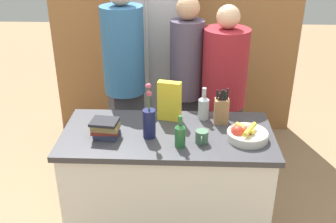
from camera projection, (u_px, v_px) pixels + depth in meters
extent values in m
cube|color=silver|center=(168.00, 187.00, 2.92)|extent=(1.40, 0.67, 0.85)
cube|color=#38383D|center=(167.00, 135.00, 2.72)|extent=(1.46, 0.70, 0.04)
cube|color=#9E6B3D|center=(175.00, 16.00, 4.15)|extent=(2.66, 0.12, 2.60)
cube|color=#B7B7BC|center=(156.00, 57.00, 3.98)|extent=(0.73, 0.60, 1.93)
cylinder|color=#B7B7BC|center=(147.00, 57.00, 3.66)|extent=(0.02, 0.02, 1.06)
cylinder|color=silver|center=(247.00, 136.00, 2.62)|extent=(0.27, 0.27, 0.05)
torus|color=silver|center=(248.00, 133.00, 2.61)|extent=(0.27, 0.27, 0.02)
sphere|color=red|center=(237.00, 131.00, 2.61)|extent=(0.08, 0.08, 0.08)
sphere|color=#C64C23|center=(244.00, 131.00, 2.62)|extent=(0.07, 0.07, 0.07)
sphere|color=red|center=(238.00, 131.00, 2.60)|extent=(0.08, 0.08, 0.08)
sphere|color=red|center=(248.00, 131.00, 2.62)|extent=(0.08, 0.08, 0.08)
cylinder|color=yellow|center=(245.00, 128.00, 2.62)|extent=(0.12, 0.13, 0.03)
cylinder|color=yellow|center=(250.00, 129.00, 2.58)|extent=(0.11, 0.17, 0.03)
cube|color=olive|center=(221.00, 111.00, 2.81)|extent=(0.10, 0.09, 0.18)
cylinder|color=black|center=(217.00, 95.00, 2.77)|extent=(0.01, 0.01, 0.08)
cylinder|color=black|center=(219.00, 97.00, 2.75)|extent=(0.01, 0.01, 0.06)
cylinder|color=black|center=(221.00, 96.00, 2.75)|extent=(0.01, 0.01, 0.09)
cylinder|color=black|center=(224.00, 96.00, 2.74)|extent=(0.01, 0.01, 0.09)
cylinder|color=black|center=(226.00, 96.00, 2.75)|extent=(0.01, 0.01, 0.08)
cylinder|color=black|center=(227.00, 95.00, 2.76)|extent=(0.01, 0.01, 0.09)
cylinder|color=#191E4C|center=(149.00, 124.00, 2.62)|extent=(0.09, 0.09, 0.20)
cylinder|color=#477538|center=(149.00, 102.00, 2.55)|extent=(0.01, 0.01, 0.12)
sphere|color=#C64C66|center=(149.00, 94.00, 2.52)|extent=(0.04, 0.04, 0.04)
cylinder|color=#477538|center=(149.00, 98.00, 2.54)|extent=(0.02, 0.01, 0.17)
sphere|color=#C64C66|center=(149.00, 86.00, 2.51)|extent=(0.03, 0.03, 0.03)
cylinder|color=#477538|center=(148.00, 98.00, 2.54)|extent=(0.01, 0.01, 0.17)
sphere|color=#C64C66|center=(148.00, 86.00, 2.50)|extent=(0.03, 0.03, 0.03)
cylinder|color=#477538|center=(149.00, 102.00, 2.54)|extent=(0.02, 0.01, 0.13)
sphere|color=#C64C66|center=(148.00, 92.00, 2.51)|extent=(0.03, 0.03, 0.03)
cube|color=yellow|center=(169.00, 101.00, 2.83)|extent=(0.18, 0.10, 0.30)
cylinder|color=#42664C|center=(202.00, 137.00, 2.58)|extent=(0.09, 0.09, 0.09)
torus|color=#42664C|center=(202.00, 140.00, 2.53)|extent=(0.02, 0.06, 0.06)
cube|color=#2D334C|center=(107.00, 135.00, 2.66)|extent=(0.16, 0.16, 0.02)
cube|color=#2D334C|center=(106.00, 132.00, 2.65)|extent=(0.17, 0.16, 0.02)
cube|color=maroon|center=(106.00, 130.00, 2.64)|extent=(0.18, 0.15, 0.02)
cube|color=#99844C|center=(106.00, 127.00, 2.63)|extent=(0.19, 0.13, 0.03)
cube|color=#99844C|center=(104.00, 124.00, 2.62)|extent=(0.17, 0.13, 0.02)
cube|color=#232328|center=(104.00, 122.00, 2.61)|extent=(0.19, 0.17, 0.02)
cylinder|color=#286633|center=(180.00, 137.00, 2.52)|extent=(0.07, 0.07, 0.13)
cone|color=#286633|center=(180.00, 126.00, 2.49)|extent=(0.07, 0.07, 0.03)
cylinder|color=#286633|center=(180.00, 120.00, 2.47)|extent=(0.03, 0.03, 0.06)
cylinder|color=#B2BCC1|center=(204.00, 109.00, 2.88)|extent=(0.08, 0.08, 0.15)
cone|color=#B2BCC1|center=(204.00, 98.00, 2.84)|extent=(0.08, 0.08, 0.03)
cylinder|color=#B2BCC1|center=(204.00, 92.00, 2.82)|extent=(0.03, 0.03, 0.06)
cube|color=#383842|center=(128.00, 135.00, 3.61)|extent=(0.33, 0.29, 0.88)
cylinder|color=#2D6093|center=(123.00, 50.00, 3.26)|extent=(0.35, 0.35, 0.73)
cube|color=#383842|center=(185.00, 135.00, 3.67)|extent=(0.25, 0.18, 0.81)
cylinder|color=#4C4256|center=(187.00, 60.00, 3.35)|extent=(0.29, 0.29, 0.67)
sphere|color=tan|center=(188.00, 8.00, 3.16)|extent=(0.20, 0.20, 0.20)
cube|color=#383842|center=(220.00, 142.00, 3.57)|extent=(0.35, 0.31, 0.78)
cylinder|color=maroon|center=(225.00, 68.00, 3.26)|extent=(0.38, 0.38, 0.65)
sphere|color=#DBAD89|center=(228.00, 17.00, 3.08)|extent=(0.19, 0.19, 0.19)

